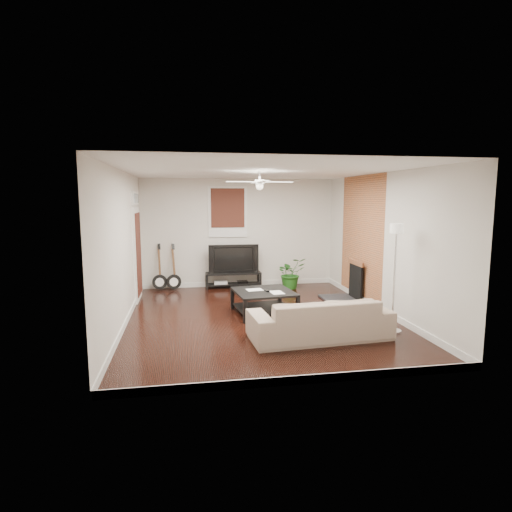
{
  "coord_description": "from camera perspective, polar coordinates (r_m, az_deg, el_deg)",
  "views": [
    {
      "loc": [
        -1.39,
        -7.73,
        2.3
      ],
      "look_at": [
        0.0,
        0.4,
        1.15
      ],
      "focal_mm": 29.16,
      "sensor_mm": 36.0,
      "label": 1
    }
  ],
  "objects": [
    {
      "name": "floor_lamp",
      "position": [
        7.48,
        18.47,
        -2.93
      ],
      "size": [
        0.33,
        0.33,
        1.89
      ],
      "primitive_type": null,
      "rotation": [
        0.0,
        0.0,
        0.07
      ],
      "color": "silver",
      "rests_on": "floor"
    },
    {
      "name": "tv_stand",
      "position": [
        10.78,
        -3.12,
        -3.31
      ],
      "size": [
        1.42,
        0.38,
        0.4
      ],
      "primitive_type": "cube",
      "color": "black",
      "rests_on": "floor"
    },
    {
      "name": "tv",
      "position": [
        10.71,
        -3.16,
        -0.31
      ],
      "size": [
        1.27,
        0.17,
        0.73
      ],
      "primitive_type": "imported",
      "color": "black",
      "rests_on": "tv_stand"
    },
    {
      "name": "guitar_right",
      "position": [
        10.59,
        -11.26,
        -1.48
      ],
      "size": [
        0.42,
        0.35,
        1.19
      ],
      "primitive_type": null,
      "rotation": [
        0.0,
        0.0,
        0.26
      ],
      "color": "black",
      "rests_on": "floor"
    },
    {
      "name": "potted_plant",
      "position": [
        10.66,
        4.79,
        -2.36
      ],
      "size": [
        0.85,
        0.78,
        0.8
      ],
      "primitive_type": "imported",
      "rotation": [
        0.0,
        0.0,
        0.25
      ],
      "color": "#21611B",
      "rests_on": "floor"
    },
    {
      "name": "coffee_table",
      "position": [
        8.37,
        1.06,
        -6.35
      ],
      "size": [
        1.24,
        1.24,
        0.47
      ],
      "primitive_type": "cube",
      "rotation": [
        0.0,
        0.0,
        0.11
      ],
      "color": "black",
      "rests_on": "floor"
    },
    {
      "name": "room",
      "position": [
        7.9,
        0.49,
        1.4
      ],
      "size": [
        5.01,
        6.01,
        2.81
      ],
      "color": "black",
      "rests_on": "ground"
    },
    {
      "name": "brick_accent",
      "position": [
        9.59,
        14.2,
        2.31
      ],
      "size": [
        0.02,
        2.2,
        2.8
      ],
      "primitive_type": "cube",
      "color": "#B4653A",
      "rests_on": "floor"
    },
    {
      "name": "window_back",
      "position": [
        10.76,
        -3.9,
        6.06
      ],
      "size": [
        1.0,
        0.06,
        1.3
      ],
      "primitive_type": "cube",
      "color": "#3F1B11",
      "rests_on": "wall_back"
    },
    {
      "name": "guitar_left",
      "position": [
        10.64,
        -13.14,
        -1.5
      ],
      "size": [
        0.4,
        0.31,
        1.19
      ],
      "primitive_type": null,
      "rotation": [
        0.0,
        0.0,
        0.16
      ],
      "color": "black",
      "rests_on": "floor"
    },
    {
      "name": "ceiling_fan",
      "position": [
        7.86,
        0.5,
        10.13
      ],
      "size": [
        1.24,
        1.24,
        0.32
      ],
      "primitive_type": null,
      "color": "white",
      "rests_on": "ceiling"
    },
    {
      "name": "sofa",
      "position": [
        7.0,
        8.73,
        -8.44
      ],
      "size": [
        2.37,
        1.07,
        0.68
      ],
      "primitive_type": "imported",
      "rotation": [
        0.0,
        0.0,
        3.22
      ],
      "color": "#BDAD8D",
      "rests_on": "floor"
    },
    {
      "name": "door_left",
      "position": [
        9.75,
        -15.95,
        1.45
      ],
      "size": [
        0.08,
        1.0,
        2.5
      ],
      "primitive_type": "cube",
      "color": "white",
      "rests_on": "wall_left"
    },
    {
      "name": "fireplace",
      "position": [
        9.61,
        12.44,
        -3.28
      ],
      "size": [
        0.8,
        1.1,
        0.92
      ],
      "primitive_type": "cube",
      "color": "black",
      "rests_on": "floor"
    }
  ]
}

